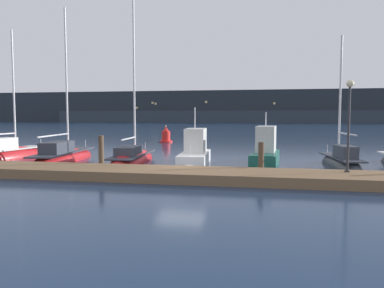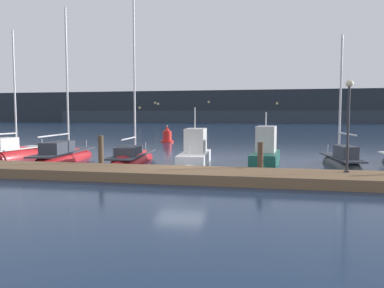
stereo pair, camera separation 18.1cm
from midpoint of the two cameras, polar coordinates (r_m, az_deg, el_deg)
ground_plane at (r=19.52m, az=-1.98°, el=-4.21°), size 400.00×400.00×0.00m
dock at (r=17.26m, az=-3.71°, el=-4.60°), size 32.25×2.80×0.45m
mooring_pile_1 at (r=20.10m, az=-13.92°, el=-1.39°), size 0.28×0.28×1.87m
mooring_pile_2 at (r=18.27m, az=10.20°, el=-2.28°), size 0.28×0.28×1.64m
sailboat_berth_1 at (r=27.84m, az=-26.22°, el=-1.79°), size 2.49×6.62×9.40m
sailboat_berth_2 at (r=25.20m, az=-19.15°, el=-2.21°), size 2.81×8.39×10.52m
sailboat_berth_3 at (r=23.75m, az=-9.29°, el=-2.46°), size 2.48×7.47×11.62m
motorboat_berth_4 at (r=22.56m, az=0.21°, el=-2.10°), size 2.04×5.32×3.99m
motorboat_berth_5 at (r=22.99m, az=10.88°, el=-1.88°), size 2.02×4.95×3.62m
sailboat_berth_6 at (r=22.54m, az=21.55°, el=-3.01°), size 2.03×5.86×8.08m
channel_buoy at (r=40.38m, az=-4.12°, el=1.22°), size 1.38×1.38×1.83m
dock_lamppost at (r=17.53m, az=22.56°, el=4.72°), size 0.32×0.32×4.00m
hillside_backdrop at (r=147.95m, az=9.16°, el=5.46°), size 240.00×23.00×12.23m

